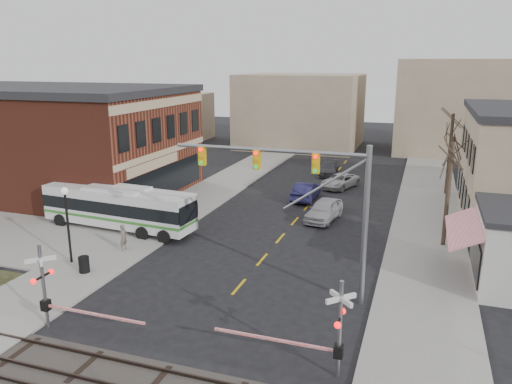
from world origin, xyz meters
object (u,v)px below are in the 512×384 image
(car_c, at_px, (340,181))
(pedestrian_far, at_px, (134,219))
(trash_bin, at_px, (84,264))
(car_d, at_px, (328,168))
(traffic_signal_mast, at_px, (310,188))
(car_a, at_px, (324,210))
(rr_crossing_east, at_px, (328,329))
(pedestrian_near, at_px, (124,237))
(transit_bus, at_px, (118,207))
(street_lamp, at_px, (66,210))
(car_b, at_px, (306,191))
(rr_crossing_west, at_px, (52,289))

(car_c, relative_size, pedestrian_far, 2.77)
(trash_bin, bearing_deg, car_d, 74.52)
(traffic_signal_mast, bearing_deg, pedestrian_far, 157.67)
(trash_bin, xyz_separation_m, car_a, (10.92, 14.28, 0.23))
(traffic_signal_mast, xyz_separation_m, car_c, (-2.23, 23.21, -5.09))
(rr_crossing_east, bearing_deg, car_d, 100.75)
(car_d, relative_size, pedestrian_near, 2.83)
(traffic_signal_mast, distance_m, rr_crossing_east, 7.74)
(traffic_signal_mast, relative_size, pedestrian_far, 5.88)
(rr_crossing_east, height_order, pedestrian_near, rr_crossing_east)
(transit_bus, xyz_separation_m, pedestrian_near, (2.77, -3.64, -0.74))
(street_lamp, bearing_deg, car_d, 71.00)
(car_a, xyz_separation_m, car_b, (-2.61, 5.20, -0.03))
(trash_bin, bearing_deg, car_b, 66.90)
(traffic_signal_mast, relative_size, car_c, 2.12)
(car_c, bearing_deg, car_b, -92.35)
(transit_bus, relative_size, car_b, 2.49)
(trash_bin, relative_size, pedestrian_far, 0.54)
(rr_crossing_west, bearing_deg, car_a, 67.10)
(rr_crossing_west, bearing_deg, transit_bus, 111.97)
(traffic_signal_mast, relative_size, rr_crossing_west, 1.79)
(traffic_signal_mast, bearing_deg, transit_bus, 158.83)
(street_lamp, distance_m, car_d, 30.69)
(car_b, bearing_deg, pedestrian_near, 63.55)
(car_a, xyz_separation_m, pedestrian_near, (-10.74, -10.56, 0.15))
(rr_crossing_east, relative_size, car_c, 1.19)
(trash_bin, bearing_deg, rr_crossing_east, -18.19)
(transit_bus, relative_size, traffic_signal_mast, 1.17)
(rr_crossing_west, xyz_separation_m, pedestrian_far, (-3.84, 12.63, -1.00))
(street_lamp, bearing_deg, car_b, 61.64)
(street_lamp, height_order, car_c, street_lamp)
(rr_crossing_west, height_order, car_c, rr_crossing_west)
(street_lamp, relative_size, car_b, 0.98)
(pedestrian_near, bearing_deg, car_d, -14.17)
(street_lamp, height_order, car_a, street_lamp)
(traffic_signal_mast, height_order, trash_bin, traffic_signal_mast)
(traffic_signal_mast, height_order, street_lamp, traffic_signal_mast)
(rr_crossing_east, xyz_separation_m, pedestrian_far, (-16.13, 12.06, -1.00))
(rr_crossing_west, xyz_separation_m, car_c, (7.80, 30.14, -1.31))
(car_d, bearing_deg, car_b, -94.86)
(car_d, distance_m, pedestrian_far, 24.63)
(traffic_signal_mast, xyz_separation_m, car_d, (-4.34, 28.41, -5.05))
(transit_bus, height_order, trash_bin, transit_bus)
(traffic_signal_mast, height_order, car_c, traffic_signal_mast)
(car_b, height_order, car_c, car_b)
(car_a, bearing_deg, transit_bus, -144.99)
(rr_crossing_west, relative_size, pedestrian_far, 3.29)
(rr_crossing_west, distance_m, pedestrian_far, 13.24)
(traffic_signal_mast, distance_m, car_b, 19.17)
(trash_bin, height_order, pedestrian_near, pedestrian_near)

